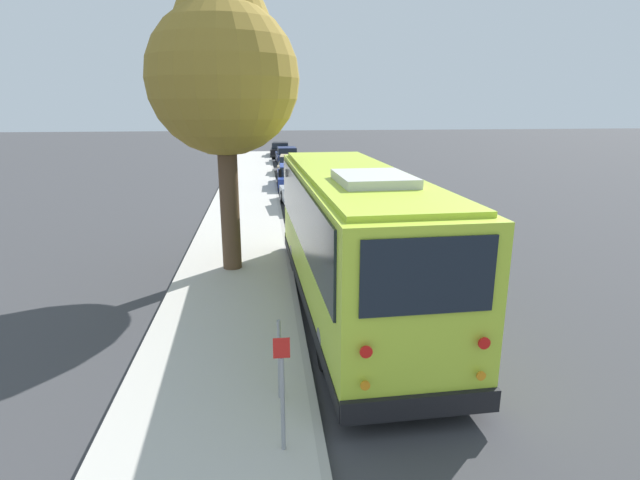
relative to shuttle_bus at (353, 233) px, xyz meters
The scene contains 12 objects.
ground_plane 2.36m from the shuttle_bus, 164.22° to the right, with size 160.00×160.00×0.00m, color #3D3D3F.
sidewalk_slab 3.72m from the shuttle_bus, 115.57° to the left, with size 80.00×3.11×0.15m, color beige.
curb_strip 2.63m from the shuttle_bus, 136.74° to the left, with size 80.00×0.14×0.15m, color #AAA69D.
shuttle_bus is the anchor object (origin of this frame).
parked_sedan_silver 11.80m from the shuttle_bus, ahead, with size 4.66×2.09×1.27m.
parked_sedan_blue 17.58m from the shuttle_bus, ahead, with size 4.71×1.84×1.33m.
parked_sedan_tan 23.47m from the shuttle_bus, ahead, with size 4.51×2.05×1.27m.
parked_sedan_navy 29.53m from the shuttle_bus, ahead, with size 4.26×1.80×1.30m.
parked_sedan_black 34.81m from the shuttle_bus, ahead, with size 4.23×1.89×1.28m.
street_tree 5.66m from the shuttle_bus, 44.30° to the left, with size 3.99×3.99×7.79m.
sign_post_near 5.46m from the shuttle_bus, 160.00° to the left, with size 0.06×0.22×1.67m.
sign_post_far 4.36m from the shuttle_bus, 154.18° to the left, with size 0.06×0.06×1.35m.
Camera 1 is at (-9.52, 2.41, 4.75)m, focal length 28.00 mm.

